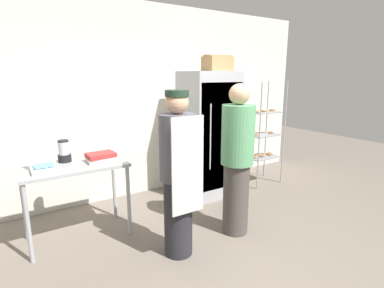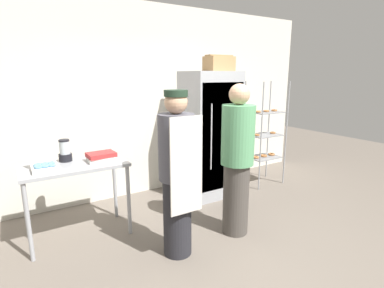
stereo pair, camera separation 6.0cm
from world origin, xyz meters
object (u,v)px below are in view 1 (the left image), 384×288
Objects in this scene: person_baker at (178,173)px; cardboard_storage_box at (218,63)px; blender_pitcher at (64,152)px; donut_box at (44,167)px; person_customer at (237,160)px; baking_rack at (263,135)px; refrigerator at (209,135)px; binder_stack at (101,157)px.

cardboard_storage_box is at bearing 40.12° from person_baker.
cardboard_storage_box is 0.24× the size of person_baker.
donut_box is at bearing -133.47° from blender_pitcher.
person_baker reaches higher than blender_pitcher.
baking_rack is at bearing 35.07° from person_customer.
person_customer is at bearing -32.84° from blender_pitcher.
cardboard_storage_box is (2.22, 0.02, 1.04)m from blender_pitcher.
refrigerator is 4.64× the size of cardboard_storage_box.
person_baker is at bearing -136.29° from refrigerator.
binder_stack is 2.18m from cardboard_storage_box.
person_customer is (1.32, -0.88, -0.03)m from binder_stack.
refrigerator is 5.96× the size of binder_stack.
blender_pitcher is at bearing 46.53° from donut_box.
cardboard_storage_box reaches higher than baking_rack.
person_customer is at bearing -23.11° from donut_box.
donut_box is (-3.45, -0.24, 0.07)m from baking_rack.
person_customer is (-1.52, -1.07, 0.05)m from baking_rack.
person_baker is (1.12, -0.85, -0.03)m from donut_box.
refrigerator is 2.38m from donut_box.
donut_box is (-2.36, -0.33, -0.03)m from refrigerator.
person_baker is at bearing -154.85° from baking_rack.
blender_pitcher is 2.01m from person_customer.
donut_box is 0.15× the size of person_customer.
person_baker is at bearing -178.13° from person_customer.
cardboard_storage_box reaches higher than refrigerator.
blender_pitcher is (-2.11, -0.07, 0.04)m from refrigerator.
person_baker reaches higher than donut_box.
person_baker is (-2.33, -1.09, 0.04)m from baking_rack.
refrigerator reaches higher than donut_box.
donut_box is 1.41m from person_baker.
refrigerator is at bearing 9.09° from binder_stack.
person_customer is at bearing -110.34° from refrigerator.
person_customer is at bearing -33.50° from binder_stack.
refrigerator is 1.78m from binder_stack.
person_baker is (-1.24, -1.18, -0.06)m from refrigerator.
cardboard_storage_box is 0.23× the size of person_customer.
person_customer is (0.81, 0.03, 0.01)m from person_baker.
cardboard_storage_box is at bearing 7.17° from binder_stack.
donut_box is 0.37m from blender_pitcher.
refrigerator is at bearing 157.53° from cardboard_storage_box.
blender_pitcher is at bearing 147.16° from person_customer.
person_baker is at bearing -51.86° from blender_pitcher.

